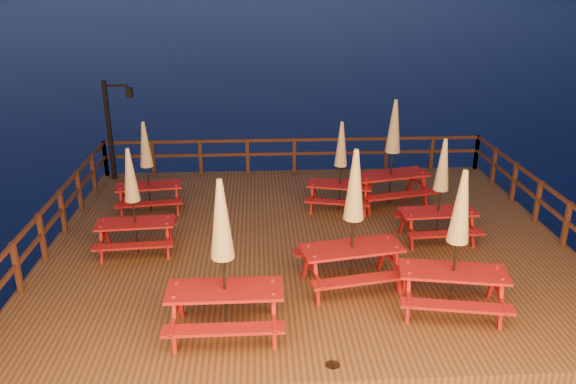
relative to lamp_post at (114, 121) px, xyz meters
name	(u,v)px	position (x,y,z in m)	size (l,w,h in m)	color
ground	(307,254)	(5.39, -4.55, -2.20)	(500.00, 500.00, 0.00)	black
deck	(307,246)	(5.39, -4.55, -2.00)	(12.00, 10.00, 0.40)	#4E2D19
deck_piles	(307,265)	(5.39, -4.55, -2.50)	(11.44, 9.44, 1.40)	#371D11
railing	(302,183)	(5.39, -2.77, -1.03)	(11.80, 9.75, 1.10)	#371D11
lamp_post	(114,121)	(0.00, 0.00, 0.00)	(0.85, 0.18, 3.00)	black
picnic_table_0	(223,256)	(3.64, -8.14, -0.31)	(2.00, 1.65, 2.85)	maroon
picnic_table_1	(353,218)	(6.07, -6.70, -0.31)	(2.27, 1.98, 2.86)	maroon
picnic_table_2	(440,189)	(8.40, -4.77, -0.51)	(1.82, 1.53, 2.48)	maroon
picnic_table_3	(457,241)	(7.77, -7.69, -0.36)	(2.19, 1.92, 2.77)	maroon
picnic_table_4	(392,151)	(7.81, -2.46, -0.30)	(2.33, 2.07, 2.87)	maroon
picnic_table_5	(147,166)	(1.39, -2.61, -0.54)	(1.85, 1.59, 2.42)	maroon
picnic_table_6	(341,165)	(6.39, -2.79, -0.55)	(1.95, 1.73, 2.39)	maroon
picnic_table_7	(133,200)	(1.50, -4.98, -0.53)	(1.80, 1.52, 2.44)	maroon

